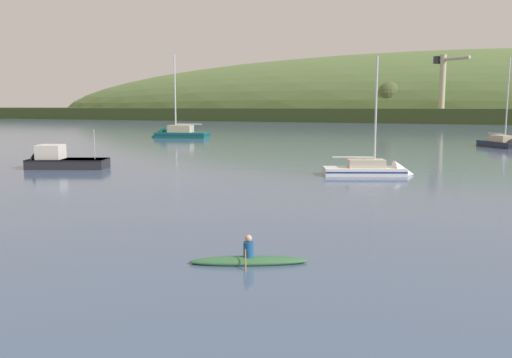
{
  "coord_description": "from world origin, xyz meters",
  "views": [
    {
      "loc": [
        12.21,
        0.91,
        4.89
      ],
      "look_at": [
        0.97,
        27.94,
        0.91
      ],
      "focal_mm": 37.74,
      "sensor_mm": 36.0,
      "label": 1
    }
  ],
  "objects_px": {
    "sailboat_far_left": "(375,172)",
    "canoe_with_paddler": "(249,260)",
    "sailboat_near_mooring": "(505,146)",
    "dockside_crane": "(443,91)",
    "fishing_boat_moored": "(59,164)",
    "sailboat_midwater_white": "(175,135)"
  },
  "relations": [
    {
      "from": "sailboat_far_left",
      "to": "canoe_with_paddler",
      "type": "xyz_separation_m",
      "value": [
        0.26,
        -23.32,
        -0.1
      ]
    },
    {
      "from": "sailboat_far_left",
      "to": "canoe_with_paddler",
      "type": "distance_m",
      "value": 23.32
    },
    {
      "from": "dockside_crane",
      "to": "canoe_with_paddler",
      "type": "height_order",
      "value": "dockside_crane"
    },
    {
      "from": "sailboat_near_mooring",
      "to": "canoe_with_paddler",
      "type": "bearing_deg",
      "value": -41.62
    },
    {
      "from": "sailboat_midwater_white",
      "to": "canoe_with_paddler",
      "type": "distance_m",
      "value": 68.13
    },
    {
      "from": "sailboat_midwater_white",
      "to": "dockside_crane",
      "type": "bearing_deg",
      "value": -121.2
    },
    {
      "from": "sailboat_midwater_white",
      "to": "sailboat_near_mooring",
      "type": "bearing_deg",
      "value": 165.6
    },
    {
      "from": "sailboat_midwater_white",
      "to": "fishing_boat_moored",
      "type": "relative_size",
      "value": 2.03
    },
    {
      "from": "sailboat_midwater_white",
      "to": "sailboat_far_left",
      "type": "bearing_deg",
      "value": 125.91
    },
    {
      "from": "dockside_crane",
      "to": "fishing_boat_moored",
      "type": "xyz_separation_m",
      "value": [
        -20.11,
        -131.57,
        -8.77
      ]
    },
    {
      "from": "sailboat_near_mooring",
      "to": "canoe_with_paddler",
      "type": "relative_size",
      "value": 3.14
    },
    {
      "from": "sailboat_midwater_white",
      "to": "canoe_with_paddler",
      "type": "xyz_separation_m",
      "value": [
        37.08,
        -57.15,
        -0.29
      ]
    },
    {
      "from": "sailboat_far_left",
      "to": "sailboat_midwater_white",
      "type": "bearing_deg",
      "value": 115.8
    },
    {
      "from": "dockside_crane",
      "to": "sailboat_far_left",
      "type": "bearing_deg",
      "value": -50.42
    },
    {
      "from": "dockside_crane",
      "to": "sailboat_far_left",
      "type": "relative_size",
      "value": 2.1
    },
    {
      "from": "sailboat_near_mooring",
      "to": "sailboat_far_left",
      "type": "height_order",
      "value": "sailboat_near_mooring"
    },
    {
      "from": "sailboat_near_mooring",
      "to": "fishing_boat_moored",
      "type": "distance_m",
      "value": 49.68
    },
    {
      "from": "sailboat_near_mooring",
      "to": "fishing_boat_moored",
      "type": "bearing_deg",
      "value": -74.28
    },
    {
      "from": "sailboat_near_mooring",
      "to": "sailboat_midwater_white",
      "type": "xyz_separation_m",
      "value": [
        -46.36,
        2.32,
        0.13
      ]
    },
    {
      "from": "sailboat_far_left",
      "to": "dockside_crane",
      "type": "bearing_deg",
      "value": 70.08
    },
    {
      "from": "sailboat_midwater_white",
      "to": "canoe_with_paddler",
      "type": "height_order",
      "value": "sailboat_midwater_white"
    },
    {
      "from": "dockside_crane",
      "to": "canoe_with_paddler",
      "type": "xyz_separation_m",
      "value": [
        4.02,
        -149.62,
        -9.02
      ]
    }
  ]
}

